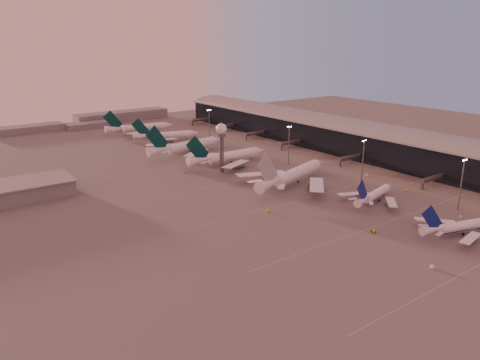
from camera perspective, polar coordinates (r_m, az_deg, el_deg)
ground at (r=197.59m, az=16.71°, el=-6.98°), size 700.00×700.00×0.00m
taxiway_markings at (r=252.49m, az=10.77°, el=-1.29°), size 180.00×185.25×0.02m
terminal at (r=341.18m, az=13.20°, el=5.14°), size 57.00×362.00×23.04m
radar_tower at (r=278.20m, az=-2.27°, el=5.16°), size 6.40×6.40×31.10m
mast_a at (r=240.08m, az=25.41°, el=-0.19°), size 3.60×0.56×25.00m
mast_b at (r=266.48m, az=14.77°, el=2.49°), size 3.60×0.56×25.00m
mast_c at (r=299.44m, az=5.99°, el=4.52°), size 3.60×0.56×25.00m
mast_d at (r=368.41m, az=-3.76°, el=6.91°), size 3.60×0.56×25.00m
distant_horizon at (r=461.96m, az=-17.12°, el=7.00°), size 165.00×37.50×9.00m
narrowbody_near at (r=212.37m, az=25.04°, el=-5.33°), size 37.16×29.22×14.91m
narrowbody_mid at (r=239.38m, az=16.08°, el=-1.91°), size 38.41×30.29×15.26m
widebody_white at (r=258.70m, az=6.54°, el=0.31°), size 66.12×52.22×23.94m
greentail_a at (r=299.29m, az=-1.44°, el=2.65°), size 59.77×48.31×21.72m
greentail_b at (r=328.45m, az=-6.47°, el=3.89°), size 64.56×51.80×23.54m
greentail_c at (r=373.85m, az=-8.94°, el=5.26°), size 50.52×40.18×18.95m
greentail_d at (r=406.31m, az=-12.09°, el=6.08°), size 58.47×46.91×21.32m
gsv_truck_a at (r=180.08m, az=22.36°, el=-9.54°), size 5.99×5.94×2.51m
gsv_catering_a at (r=232.88m, az=25.37°, el=-3.76°), size 5.08×3.35×3.84m
gsv_tug_mid at (r=203.43m, az=15.97°, el=-6.05°), size 4.06×3.93×1.01m
gsv_truck_b at (r=261.86m, az=19.61°, el=-1.07°), size 5.89×3.83×2.24m
gsv_truck_c at (r=218.03m, az=3.49°, el=-3.61°), size 6.57×4.35×2.50m
gsv_catering_b at (r=284.02m, az=15.25°, el=0.85°), size 4.86×2.71×3.79m
gsv_tug_far at (r=274.20m, az=3.23°, el=0.55°), size 2.42×3.35×0.87m
gsv_truck_d at (r=281.16m, az=-6.73°, el=0.99°), size 3.15×5.00×1.90m
gsv_tug_hangar at (r=333.04m, az=-0.24°, el=3.55°), size 4.51×3.72×1.11m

